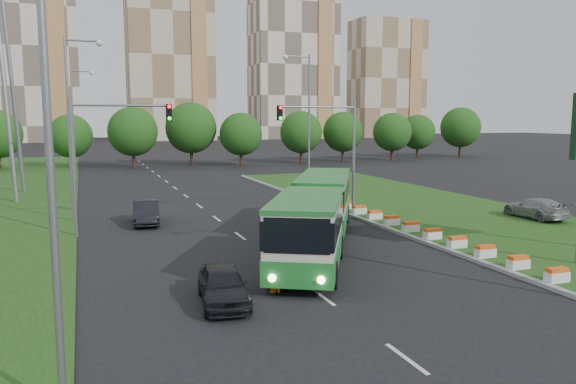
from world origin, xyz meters
name	(u,v)px	position (x,y,z in m)	size (l,w,h in m)	color
ground	(329,255)	(0.00, 0.00, 0.00)	(360.00, 360.00, 0.00)	black
grass_median	(448,213)	(13.00, 8.00, 0.07)	(14.00, 60.00, 0.15)	#1D4513
median_kerb	(362,219)	(6.05, 8.00, 0.09)	(0.30, 60.00, 0.18)	#999999
lane_markings	(195,202)	(-3.00, 20.00, 0.00)	(0.20, 100.00, 0.01)	silver
flower_planters	(421,230)	(6.70, 1.90, 0.45)	(1.10, 20.30, 0.60)	white
traffic_mast_median	(333,140)	(4.78, 10.00, 5.35)	(5.76, 0.32, 8.00)	gray
traffic_mast_left	(102,145)	(-10.38, 9.00, 5.35)	(5.76, 0.32, 8.00)	gray
street_lamps	(222,132)	(-3.00, 10.00, 6.00)	(36.00, 60.00, 12.00)	gray
tree_line	(236,134)	(10.00, 55.00, 4.50)	(120.00, 8.00, 9.00)	#164713
apartment_tower_cwest	(24,48)	(-25.00, 150.00, 26.00)	(28.00, 15.00, 52.00)	beige
apartment_tower_ceast	(170,57)	(15.00, 150.00, 25.00)	(25.00, 15.00, 50.00)	beige
apartment_tower_east	(293,66)	(55.00, 150.00, 23.50)	(27.00, 15.00, 47.00)	beige
midrise_east	(387,80)	(90.00, 150.00, 20.00)	(24.00, 14.00, 40.00)	beige
articulated_bus	(310,213)	(-0.19, 2.08, 1.83)	(2.84, 18.20, 3.00)	beige
car_left_near	(223,285)	(-6.81, -5.46, 0.72)	(1.71, 4.25, 1.45)	black
car_left_far	(146,212)	(-7.76, 11.75, 0.76)	(1.60, 4.60, 1.51)	black
car_median	(535,208)	(17.04, 3.94, 0.84)	(1.95, 4.79, 1.39)	gray
pedestrian	(315,263)	(-2.51, -4.08, 0.85)	(0.62, 0.41, 1.69)	gray
shopping_trolley	(275,284)	(-4.52, -4.76, 0.31)	(0.37, 0.39, 0.63)	orange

